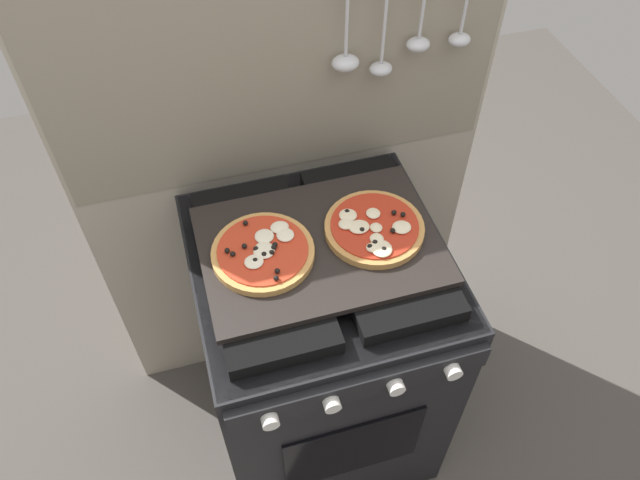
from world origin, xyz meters
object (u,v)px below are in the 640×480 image
stove (320,349)px  pizza_left (264,253)px  pizza_right (374,227)px  baking_tray (320,245)px

stove → pizza_left: size_ratio=3.93×
pizza_left → pizza_right: bearing=0.9°
pizza_left → pizza_right: 0.26m
stove → baking_tray: bearing=90.0°
stove → pizza_left: (-0.13, -0.00, 0.48)m
pizza_left → pizza_right: same height
stove → pizza_left: pizza_left is taller
stove → pizza_right: size_ratio=3.93×
stove → baking_tray: 0.46m
pizza_left → pizza_right: (0.26, 0.00, 0.00)m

